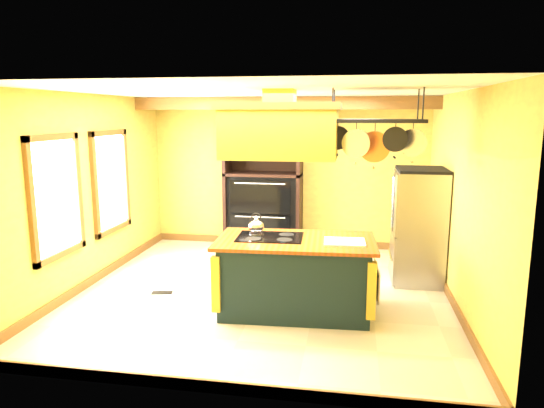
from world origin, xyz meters
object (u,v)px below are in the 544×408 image
(pot_rack, at_px, (376,130))
(refrigerator, at_px, (418,228))
(range_hood, at_px, (280,129))
(hutch, at_px, (264,198))
(kitchen_island, at_px, (295,275))

(pot_rack, relative_size, refrigerator, 0.71)
(pot_rack, xyz_separation_m, refrigerator, (0.71, 1.40, -1.45))
(range_hood, height_order, refrigerator, range_hood)
(range_hood, relative_size, pot_rack, 1.23)
(hutch, bearing_deg, refrigerator, -28.87)
(refrigerator, bearing_deg, kitchen_island, -138.88)
(pot_rack, height_order, refrigerator, pot_rack)
(pot_rack, relative_size, hutch, 0.48)
(kitchen_island, xyz_separation_m, range_hood, (-0.20, -0.00, 1.78))
(range_hood, bearing_deg, hutch, 104.27)
(range_hood, bearing_deg, refrigerator, 37.88)
(kitchen_island, relative_size, range_hood, 1.39)
(refrigerator, bearing_deg, hutch, 151.13)
(pot_rack, height_order, hutch, pot_rack)
(kitchen_island, bearing_deg, range_hood, 177.50)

